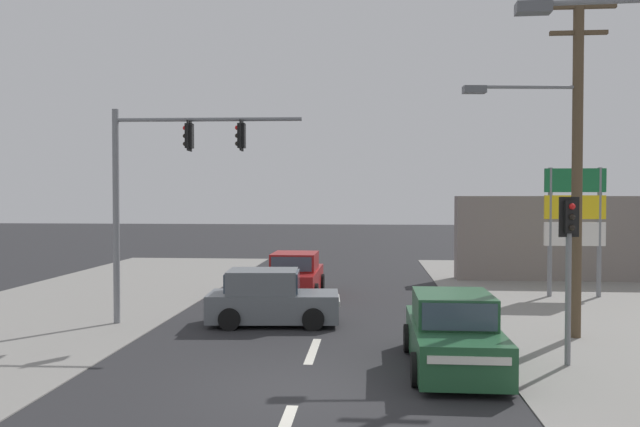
# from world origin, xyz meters

# --- Properties ---
(ground_plane) EXTENTS (140.00, 140.00, 0.00)m
(ground_plane) POSITION_xyz_m (0.00, 0.00, 0.00)
(ground_plane) COLOR #28282B
(lane_dash_mid) EXTENTS (0.20, 2.40, 0.01)m
(lane_dash_mid) POSITION_xyz_m (0.00, 3.00, 0.00)
(lane_dash_mid) COLOR silver
(lane_dash_mid) RESTS_ON ground
(lane_dash_far) EXTENTS (0.20, 2.40, 0.01)m
(lane_dash_far) POSITION_xyz_m (0.00, 8.00, 0.00)
(lane_dash_far) COLOR silver
(lane_dash_far) RESTS_ON ground
(utility_pole_midground_right) EXTENTS (3.78, 0.57, 8.74)m
(utility_pole_midground_right) POSITION_xyz_m (6.32, 4.81, 4.72)
(utility_pole_midground_right) COLOR brown
(utility_pole_midground_right) RESTS_ON ground
(traffic_signal_mast) EXTENTS (5.29, 0.49, 6.00)m
(traffic_signal_mast) POSITION_xyz_m (-4.47, 5.67, 4.15)
(traffic_signal_mast) COLOR slate
(traffic_signal_mast) RESTS_ON ground
(pedestal_signal_right_kerb) EXTENTS (0.44, 0.31, 3.56)m
(pedestal_signal_right_kerb) POSITION_xyz_m (5.45, 2.12, 2.42)
(pedestal_signal_right_kerb) COLOR slate
(pedestal_signal_right_kerb) RESTS_ON ground
(shopping_plaza_sign) EXTENTS (2.10, 0.16, 4.60)m
(shopping_plaza_sign) POSITION_xyz_m (8.53, 11.45, 2.98)
(shopping_plaza_sign) COLOR slate
(shopping_plaza_sign) RESTS_ON ground
(shopfront_wall_far) EXTENTS (12.00, 1.00, 3.60)m
(shopfront_wall_far) POSITION_xyz_m (11.00, 16.00, 1.80)
(shopfront_wall_far) COLOR gray
(shopfront_wall_far) RESTS_ON ground
(hatchback_receding_far) EXTENTS (3.74, 1.98, 1.53)m
(hatchback_receding_far) POSITION_xyz_m (-1.45, 5.89, 0.70)
(hatchback_receding_far) COLOR slate
(hatchback_receding_far) RESTS_ON ground
(sedan_oncoming_near) EXTENTS (1.90, 4.24, 1.56)m
(sedan_oncoming_near) POSITION_xyz_m (3.03, 1.78, 0.70)
(sedan_oncoming_near) COLOR #235633
(sedan_oncoming_near) RESTS_ON ground
(sedan_kerbside_parked) EXTENTS (1.91, 4.25, 1.56)m
(sedan_kerbside_parked) POSITION_xyz_m (-1.38, 10.97, 0.70)
(sedan_kerbside_parked) COLOR maroon
(sedan_kerbside_parked) RESTS_ON ground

